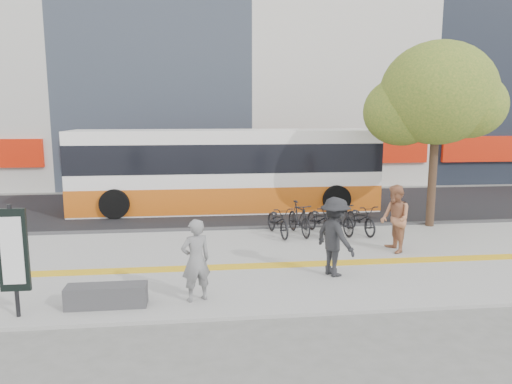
{
  "coord_description": "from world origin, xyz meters",
  "views": [
    {
      "loc": [
        -0.65,
        -10.59,
        3.95
      ],
      "look_at": [
        0.81,
        2.0,
        1.84
      ],
      "focal_mm": 33.32,
      "sensor_mm": 36.0,
      "label": 1
    }
  ],
  "objects": [
    {
      "name": "ground",
      "position": [
        0.0,
        0.0,
        0.0
      ],
      "size": [
        120.0,
        120.0,
        0.0
      ],
      "primitive_type": "plane",
      "color": "#5F5F5B",
      "rests_on": "ground"
    },
    {
      "name": "sidewalk",
      "position": [
        0.0,
        1.5,
        0.04
      ],
      "size": [
        40.0,
        7.0,
        0.08
      ],
      "primitive_type": "cube",
      "color": "gray",
      "rests_on": "ground"
    },
    {
      "name": "tactile_strip",
      "position": [
        0.0,
        1.0,
        0.09
      ],
      "size": [
        40.0,
        0.45,
        0.01
      ],
      "primitive_type": "cube",
      "color": "gold",
      "rests_on": "sidewalk"
    },
    {
      "name": "street",
      "position": [
        0.0,
        9.0,
        0.03
      ],
      "size": [
        40.0,
        8.0,
        0.06
      ],
      "primitive_type": "cube",
      "color": "black",
      "rests_on": "ground"
    },
    {
      "name": "curb",
      "position": [
        0.0,
        5.0,
        0.07
      ],
      "size": [
        40.0,
        0.25,
        0.14
      ],
      "primitive_type": "cube",
      "color": "#3C3B3E",
      "rests_on": "ground"
    },
    {
      "name": "bench",
      "position": [
        -2.6,
        -1.2,
        0.3
      ],
      "size": [
        1.6,
        0.45,
        0.45
      ],
      "primitive_type": "cube",
      "color": "#3C3B3E",
      "rests_on": "sidewalk"
    },
    {
      "name": "signboard",
      "position": [
        -4.2,
        -1.51,
        1.37
      ],
      "size": [
        0.55,
        0.1,
        2.2
      ],
      "color": "black",
      "rests_on": "sidewalk"
    },
    {
      "name": "street_tree",
      "position": [
        7.18,
        4.82,
        4.51
      ],
      "size": [
        4.4,
        3.8,
        6.31
      ],
      "color": "#3A281A",
      "rests_on": "sidewalk"
    },
    {
      "name": "bus",
      "position": [
        0.35,
        8.5,
        1.58
      ],
      "size": [
        12.12,
        2.87,
        3.23
      ],
      "color": "white",
      "rests_on": "street"
    },
    {
      "name": "bicycle_row",
      "position": [
        3.11,
        4.0,
        0.58
      ],
      "size": [
        3.7,
        1.92,
        1.07
      ],
      "color": "black",
      "rests_on": "sidewalk"
    },
    {
      "name": "seated_woman",
      "position": [
        -0.8,
        -1.09,
        0.95
      ],
      "size": [
        0.74,
        0.62,
        1.74
      ],
      "primitive_type": "imported",
      "rotation": [
        0.0,
        0.0,
        3.52
      ],
      "color": "black",
      "rests_on": "sidewalk"
    },
    {
      "name": "pedestrian_tan",
      "position": [
        4.71,
        1.83,
        1.03
      ],
      "size": [
        0.74,
        0.94,
        1.9
      ],
      "primitive_type": "imported",
      "rotation": [
        0.0,
        0.0,
        -1.55
      ],
      "color": "#A66A49",
      "rests_on": "sidewalk"
    },
    {
      "name": "pedestrian_dark",
      "position": [
        2.49,
        0.12,
        1.03
      ],
      "size": [
        1.15,
        1.41,
        1.9
      ],
      "primitive_type": "imported",
      "rotation": [
        0.0,
        0.0,
        2.0
      ],
      "color": "black",
      "rests_on": "sidewalk"
    }
  ]
}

